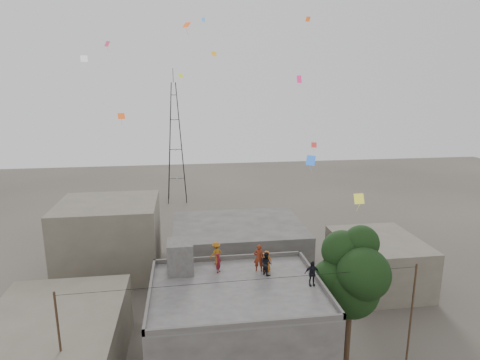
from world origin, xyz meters
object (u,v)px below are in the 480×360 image
object	(u,v)px
person_red_adult	(259,258)
person_dark_adult	(312,273)
stair_head_box	(180,257)
transmission_tower	(176,143)
tree	(353,275)

from	to	relation	value
person_red_adult	person_dark_adult	size ratio (longest dim) A/B	1.17
stair_head_box	person_red_adult	xyz separation A→B (m)	(4.87, -0.60, -0.11)
transmission_tower	person_red_adult	distance (m)	38.48
tree	person_red_adult	bearing A→B (deg)	166.13
stair_head_box	transmission_tower	size ratio (longest dim) A/B	0.10
stair_head_box	transmission_tower	world-z (taller)	transmission_tower
tree	person_red_adult	distance (m)	5.93
stair_head_box	tree	world-z (taller)	tree
stair_head_box	transmission_tower	bearing A→B (deg)	91.23
transmission_tower	person_dark_adult	xyz separation A→B (m)	(8.40, -40.29, -2.21)
transmission_tower	person_dark_adult	size ratio (longest dim) A/B	13.21
stair_head_box	person_red_adult	world-z (taller)	stair_head_box
transmission_tower	tree	bearing A→B (deg)	-73.91
tree	transmission_tower	bearing A→B (deg)	106.09
person_dark_adult	stair_head_box	bearing A→B (deg)	159.84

